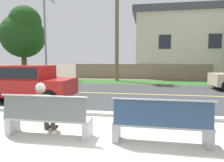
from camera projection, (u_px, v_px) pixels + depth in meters
ground_plane at (129, 90)px, 11.74m from camera, size 140.00×140.00×0.00m
sidewalk_pavement at (101, 141)px, 4.29m from camera, size 44.00×3.60×0.01m
curb_edge at (115, 114)px, 6.20m from camera, size 44.00×0.30×0.11m
street_asphalt at (127, 94)px, 10.27m from camera, size 52.00×8.00×0.01m
road_centre_line at (127, 94)px, 10.27m from camera, size 48.00×0.14×0.01m
far_verge_grass at (134, 82)px, 15.84m from camera, size 48.00×2.80×0.02m
bench_left at (47, 118)px, 4.46m from camera, size 2.02×0.48×1.01m
bench_right at (161, 124)px, 4.03m from camera, size 2.02×0.48×1.01m
seated_person_olive at (43, 106)px, 4.63m from camera, size 0.52×0.68×1.25m
car_red_near at (25, 81)px, 8.55m from camera, size 4.30×1.86×1.54m
streetlamp at (46, 32)px, 16.44m from camera, size 0.24×2.10×7.28m
shade_tree_far_left at (24, 33)px, 17.86m from camera, size 4.01×4.01×6.61m
garden_wall at (140, 71)px, 18.82m from camera, size 13.00×0.36×1.40m
house_across_street at (183, 44)px, 20.92m from camera, size 10.46×6.91×6.91m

